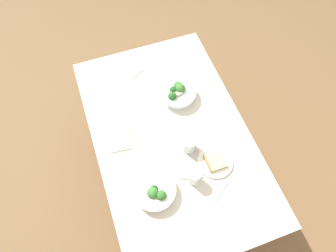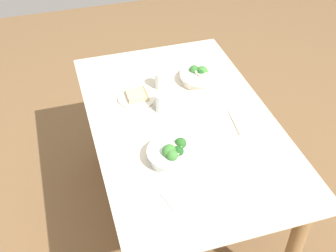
{
  "view_description": "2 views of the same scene",
  "coord_description": "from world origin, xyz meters",
  "px_view_note": "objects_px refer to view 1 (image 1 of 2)",
  "views": [
    {
      "loc": [
        0.75,
        -0.28,
        2.31
      ],
      "look_at": [
        -0.05,
        -0.0,
        0.77
      ],
      "focal_mm": 32.76,
      "sensor_mm": 36.0,
      "label": 1
    },
    {
      "loc": [
        -1.49,
        0.53,
        2.07
      ],
      "look_at": [
        -0.04,
        0.09,
        0.77
      ],
      "focal_mm": 45.91,
      "sensor_mm": 36.0,
      "label": 2
    }
  ],
  "objects_px": {
    "napkin_folded_upper": "(119,136)",
    "bread_side_plate": "(215,162)",
    "broccoli_bowl_near": "(155,191)",
    "fork_by_near_bowl": "(138,73)",
    "fork_by_far_bowl": "(178,66)",
    "table_knife_right": "(221,191)",
    "water_glass_side": "(194,177)",
    "water_glass_center": "(189,144)",
    "table_knife_left": "(136,91)",
    "broccoli_bowl_far": "(178,93)",
    "napkin_folded_lower": "(189,164)"
  },
  "relations": [
    {
      "from": "napkin_folded_upper",
      "to": "napkin_folded_lower",
      "type": "relative_size",
      "value": 1.13
    },
    {
      "from": "fork_by_far_bowl",
      "to": "table_knife_right",
      "type": "xyz_separation_m",
      "value": [
        0.85,
        -0.07,
        -0.0
      ]
    },
    {
      "from": "bread_side_plate",
      "to": "table_knife_right",
      "type": "relative_size",
      "value": 1.07
    },
    {
      "from": "broccoli_bowl_near",
      "to": "bread_side_plate",
      "type": "distance_m",
      "value": 0.37
    },
    {
      "from": "broccoli_bowl_far",
      "to": "napkin_folded_lower",
      "type": "height_order",
      "value": "broccoli_bowl_far"
    },
    {
      "from": "broccoli_bowl_near",
      "to": "table_knife_left",
      "type": "height_order",
      "value": "broccoli_bowl_near"
    },
    {
      "from": "napkin_folded_lower",
      "to": "bread_side_plate",
      "type": "bearing_deg",
      "value": 75.16
    },
    {
      "from": "broccoli_bowl_near",
      "to": "fork_by_far_bowl",
      "type": "height_order",
      "value": "broccoli_bowl_near"
    },
    {
      "from": "water_glass_side",
      "to": "fork_by_near_bowl",
      "type": "bearing_deg",
      "value": -174.51
    },
    {
      "from": "water_glass_side",
      "to": "table_knife_left",
      "type": "xyz_separation_m",
      "value": [
        -0.65,
        -0.12,
        -0.04
      ]
    },
    {
      "from": "fork_by_far_bowl",
      "to": "fork_by_near_bowl",
      "type": "height_order",
      "value": "same"
    },
    {
      "from": "fork_by_far_bowl",
      "to": "water_glass_center",
      "type": "bearing_deg",
      "value": 146.24
    },
    {
      "from": "water_glass_side",
      "to": "fork_by_near_bowl",
      "type": "distance_m",
      "value": 0.79
    },
    {
      "from": "bread_side_plate",
      "to": "water_glass_side",
      "type": "relative_size",
      "value": 2.07
    },
    {
      "from": "napkin_folded_upper",
      "to": "broccoli_bowl_far",
      "type": "bearing_deg",
      "value": 109.4
    },
    {
      "from": "fork_by_far_bowl",
      "to": "bread_side_plate",
      "type": "bearing_deg",
      "value": 157.24
    },
    {
      "from": "bread_side_plate",
      "to": "broccoli_bowl_far",
      "type": "bearing_deg",
      "value": -175.13
    },
    {
      "from": "water_glass_center",
      "to": "napkin_folded_upper",
      "type": "distance_m",
      "value": 0.41
    },
    {
      "from": "broccoli_bowl_far",
      "to": "table_knife_right",
      "type": "xyz_separation_m",
      "value": [
        0.63,
        0.01,
        -0.04
      ]
    },
    {
      "from": "water_glass_center",
      "to": "table_knife_left",
      "type": "bearing_deg",
      "value": -160.47
    },
    {
      "from": "water_glass_side",
      "to": "table_knife_right",
      "type": "bearing_deg",
      "value": 47.96
    },
    {
      "from": "table_knife_right",
      "to": "table_knife_left",
      "type": "bearing_deg",
      "value": -105.98
    },
    {
      "from": "table_knife_left",
      "to": "napkin_folded_lower",
      "type": "xyz_separation_m",
      "value": [
        0.56,
        0.13,
        0.0
      ]
    },
    {
      "from": "bread_side_plate",
      "to": "table_knife_left",
      "type": "distance_m",
      "value": 0.65
    },
    {
      "from": "fork_by_near_bowl",
      "to": "napkin_folded_upper",
      "type": "height_order",
      "value": "napkin_folded_upper"
    },
    {
      "from": "fork_by_far_bowl",
      "to": "table_knife_left",
      "type": "distance_m",
      "value": 0.33
    },
    {
      "from": "bread_side_plate",
      "to": "table_knife_left",
      "type": "relative_size",
      "value": 0.99
    },
    {
      "from": "bread_side_plate",
      "to": "table_knife_right",
      "type": "xyz_separation_m",
      "value": [
        0.16,
        -0.03,
        -0.01
      ]
    },
    {
      "from": "bread_side_plate",
      "to": "fork_by_far_bowl",
      "type": "xyz_separation_m",
      "value": [
        -0.7,
        0.04,
        -0.01
      ]
    },
    {
      "from": "napkin_folded_lower",
      "to": "table_knife_right",
      "type": "bearing_deg",
      "value": 28.59
    },
    {
      "from": "fork_by_far_bowl",
      "to": "table_knife_right",
      "type": "relative_size",
      "value": 0.57
    },
    {
      "from": "napkin_folded_upper",
      "to": "bread_side_plate",
      "type": "bearing_deg",
      "value": 54.1
    },
    {
      "from": "water_glass_center",
      "to": "table_knife_left",
      "type": "relative_size",
      "value": 0.49
    },
    {
      "from": "bread_side_plate",
      "to": "napkin_folded_lower",
      "type": "height_order",
      "value": "bread_side_plate"
    },
    {
      "from": "water_glass_center",
      "to": "broccoli_bowl_far",
      "type": "bearing_deg",
      "value": 169.6
    },
    {
      "from": "broccoli_bowl_near",
      "to": "water_glass_center",
      "type": "distance_m",
      "value": 0.32
    },
    {
      "from": "broccoli_bowl_far",
      "to": "broccoli_bowl_near",
      "type": "distance_m",
      "value": 0.62
    },
    {
      "from": "broccoli_bowl_far",
      "to": "water_glass_center",
      "type": "distance_m",
      "value": 0.35
    },
    {
      "from": "bread_side_plate",
      "to": "fork_by_near_bowl",
      "type": "xyz_separation_m",
      "value": [
        -0.73,
        -0.22,
        -0.01
      ]
    },
    {
      "from": "bread_side_plate",
      "to": "napkin_folded_upper",
      "type": "distance_m",
      "value": 0.56
    },
    {
      "from": "broccoli_bowl_near",
      "to": "fork_by_near_bowl",
      "type": "xyz_separation_m",
      "value": [
        -0.78,
        0.14,
        -0.03
      ]
    },
    {
      "from": "broccoli_bowl_near",
      "to": "bread_side_plate",
      "type": "height_order",
      "value": "broccoli_bowl_near"
    },
    {
      "from": "water_glass_side",
      "to": "fork_by_far_bowl",
      "type": "relative_size",
      "value": 0.92
    },
    {
      "from": "napkin_folded_lower",
      "to": "napkin_folded_upper",
      "type": "bearing_deg",
      "value": -132.61
    },
    {
      "from": "fork_by_far_bowl",
      "to": "napkin_folded_lower",
      "type": "relative_size",
      "value": 0.62
    },
    {
      "from": "water_glass_center",
      "to": "napkin_folded_lower",
      "type": "relative_size",
      "value": 0.58
    },
    {
      "from": "broccoli_bowl_near",
      "to": "napkin_folded_upper",
      "type": "xyz_separation_m",
      "value": [
        -0.38,
        -0.09,
        -0.03
      ]
    },
    {
      "from": "bread_side_plate",
      "to": "water_glass_center",
      "type": "distance_m",
      "value": 0.17
    },
    {
      "from": "fork_by_near_bowl",
      "to": "napkin_folded_upper",
      "type": "distance_m",
      "value": 0.46
    },
    {
      "from": "table_knife_right",
      "to": "napkin_folded_lower",
      "type": "xyz_separation_m",
      "value": [
        -0.19,
        -0.11,
        0.0
      ]
    }
  ]
}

